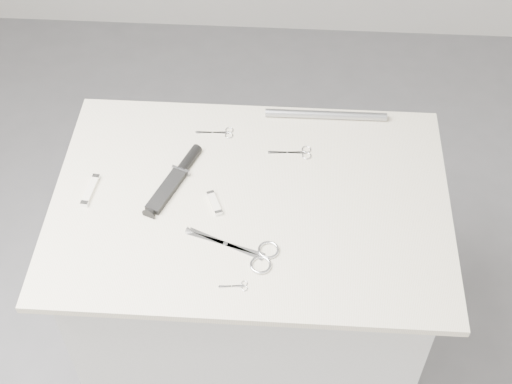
# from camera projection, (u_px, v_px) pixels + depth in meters

# --- Properties ---
(ground) EXTENTS (4.00, 4.00, 0.01)m
(ground) POSITION_uv_depth(u_px,v_px,m) (252.00, 372.00, 2.48)
(ground) COLOR slate
(ground) RESTS_ON ground
(plinth) EXTENTS (0.90, 0.60, 0.90)m
(plinth) POSITION_uv_depth(u_px,v_px,m) (251.00, 301.00, 2.14)
(plinth) COLOR silver
(plinth) RESTS_ON ground
(display_board) EXTENTS (1.00, 0.70, 0.02)m
(display_board) POSITION_uv_depth(u_px,v_px,m) (251.00, 202.00, 1.80)
(display_board) COLOR beige
(display_board) RESTS_ON plinth
(large_shears) EXTENTS (0.23, 0.13, 0.01)m
(large_shears) POSITION_uv_depth(u_px,v_px,m) (250.00, 252.00, 1.68)
(large_shears) COLOR silver
(large_shears) RESTS_ON display_board
(embroidery_scissors_a) EXTENTS (0.12, 0.05, 0.00)m
(embroidery_scissors_a) POSITION_uv_depth(u_px,v_px,m) (298.00, 153.00, 1.90)
(embroidery_scissors_a) COLOR silver
(embroidery_scissors_a) RESTS_ON display_board
(embroidery_scissors_b) EXTENTS (0.10, 0.04, 0.00)m
(embroidery_scissors_b) POSITION_uv_depth(u_px,v_px,m) (221.00, 133.00, 1.95)
(embroidery_scissors_b) COLOR silver
(embroidery_scissors_b) RESTS_ON display_board
(tiny_scissors) EXTENTS (0.07, 0.03, 0.00)m
(tiny_scissors) POSITION_uv_depth(u_px,v_px,m) (237.00, 286.00, 1.62)
(tiny_scissors) COLOR silver
(tiny_scissors) RESTS_ON display_board
(sheathed_knife) EXTENTS (0.12, 0.24, 0.03)m
(sheathed_knife) POSITION_uv_depth(u_px,v_px,m) (177.00, 176.00, 1.83)
(sheathed_knife) COLOR black
(sheathed_knife) RESTS_ON display_board
(pocket_knife_a) EXTENTS (0.03, 0.11, 0.01)m
(pocket_knife_a) POSITION_uv_depth(u_px,v_px,m) (90.00, 190.00, 1.80)
(pocket_knife_a) COLOR white
(pocket_knife_a) RESTS_ON display_board
(pocket_knife_b) EXTENTS (0.05, 0.08, 0.01)m
(pocket_knife_b) POSITION_uv_depth(u_px,v_px,m) (214.00, 203.00, 1.77)
(pocket_knife_b) COLOR white
(pocket_knife_b) RESTS_ON display_board
(metal_rail) EXTENTS (0.34, 0.02, 0.02)m
(metal_rail) POSITION_uv_depth(u_px,v_px,m) (326.00, 115.00, 1.98)
(metal_rail) COLOR #95979D
(metal_rail) RESTS_ON display_board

